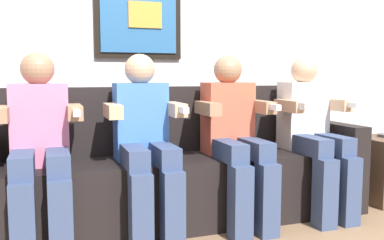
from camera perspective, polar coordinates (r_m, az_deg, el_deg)
The scene contains 7 objects.
ground_plane at distance 2.64m, azimuth 1.11°, elevation -15.64°, with size 6.42×6.42×0.00m, color #8C6B4C.
back_wall_assembly at distance 3.19m, azimuth -3.80°, elevation 11.92°, with size 4.94×0.10×2.60m.
couch at distance 2.84m, azimuth -1.19°, elevation -7.44°, with size 2.54×0.58×0.90m.
person_leftmost at distance 2.48m, azimuth -20.04°, elevation -2.87°, with size 0.46×0.56×1.11m.
person_left_center at distance 2.54m, azimuth -6.44°, elevation -2.33°, with size 0.46×0.56×1.11m.
person_right_center at distance 2.74m, azimuth 5.87°, elevation -1.73°, with size 0.46×0.56×1.11m.
person_rightmost at distance 3.04m, azimuth 16.14°, elevation -1.15°, with size 0.46×0.56×1.11m.
Camera 1 is at (-0.85, -2.30, 0.98)m, focal length 39.07 mm.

